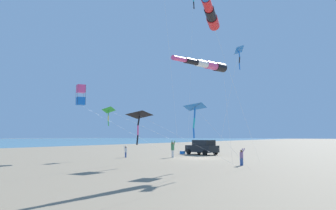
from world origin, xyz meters
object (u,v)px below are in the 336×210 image
at_px(parked_car, 202,147).
at_px(kite_box_magenta_far_left, 81,95).
at_px(person_child_green_jacket, 126,151).
at_px(person_adult_flyer, 173,148).
at_px(kite_delta_yellow_midlevel, 195,107).
at_px(person_child_grey_jacket, 242,156).
at_px(kite_delta_blue_topmost, 139,115).
at_px(kite_delta_black_fish_shape, 109,110).
at_px(cooler_box, 183,152).
at_px(kite_windsock_striped_overhead, 210,11).
at_px(kite_delta_red_high_left, 238,51).
at_px(kite_windsock_long_streamer_left, 208,65).

distance_m(parked_car, kite_box_magenta_far_left, 16.59).
xyz_separation_m(parked_car, person_child_green_jacket, (4.96, 9.19, -0.23)).
height_order(person_adult_flyer, kite_delta_yellow_midlevel, kite_delta_yellow_midlevel).
bearing_deg(person_child_grey_jacket, kite_box_magenta_far_left, 6.64).
relative_size(person_child_grey_jacket, kite_delta_blue_topmost, 0.18).
bearing_deg(person_child_grey_jacket, kite_delta_black_fish_shape, -1.91).
distance_m(cooler_box, person_child_green_jacket, 9.55).
height_order(person_child_grey_jacket, kite_windsock_striped_overhead, kite_windsock_striped_overhead).
xyz_separation_m(kite_delta_yellow_midlevel, kite_delta_blue_topmost, (4.90, -0.02, -0.40)).
bearing_deg(kite_delta_yellow_midlevel, person_child_green_jacket, -31.44).
bearing_deg(parked_car, person_child_grey_jacket, 126.94).
relative_size(kite_windsock_striped_overhead, kite_delta_red_high_left, 1.39).
height_order(kite_windsock_striped_overhead, kite_delta_red_high_left, kite_delta_red_high_left).
height_order(kite_delta_blue_topmost, kite_windsock_striped_overhead, kite_windsock_striped_overhead).
bearing_deg(kite_delta_yellow_midlevel, person_adult_flyer, -52.58).
height_order(kite_delta_yellow_midlevel, kite_delta_red_high_left, kite_delta_red_high_left).
relative_size(person_child_grey_jacket, kite_windsock_long_streamer_left, 0.15).
height_order(kite_box_magenta_far_left, kite_delta_red_high_left, kite_delta_red_high_left).
distance_m(kite_delta_blue_topmost, kite_windsock_long_streamer_left, 6.81).
relative_size(person_child_grey_jacket, kite_delta_red_high_left, 0.12).
bearing_deg(kite_delta_blue_topmost, person_child_green_jacket, -45.64).
bearing_deg(person_child_green_jacket, kite_delta_red_high_left, 169.48).
distance_m(cooler_box, kite_delta_yellow_midlevel, 19.99).
bearing_deg(kite_windsock_long_streamer_left, parked_car, -63.54).
relative_size(person_child_green_jacket, person_child_grey_jacket, 0.98).
distance_m(kite_delta_blue_topmost, kite_windsock_striped_overhead, 10.83).
xyz_separation_m(person_child_green_jacket, kite_windsock_long_streamer_left, (-13.14, 7.24, 6.67)).
height_order(person_child_green_jacket, kite_windsock_long_streamer_left, kite_windsock_long_streamer_left).
bearing_deg(cooler_box, person_child_grey_jacket, 134.58).
bearing_deg(kite_delta_black_fish_shape, kite_delta_blue_topmost, 146.69).
xyz_separation_m(person_child_grey_jacket, kite_windsock_striped_overhead, (-1.47, 9.38, 8.42)).
bearing_deg(kite_delta_red_high_left, kite_windsock_long_streamer_left, 81.69).
height_order(cooler_box, kite_windsock_striped_overhead, kite_windsock_striped_overhead).
bearing_deg(kite_delta_black_fish_shape, kite_box_magenta_far_left, 54.13).
height_order(parked_car, kite_box_magenta_far_left, kite_box_magenta_far_left).
relative_size(person_child_green_jacket, kite_delta_yellow_midlevel, 0.28).
xyz_separation_m(person_adult_flyer, kite_delta_yellow_midlevel, (-7.70, 10.07, 3.39)).
xyz_separation_m(kite_delta_blue_topmost, kite_windsock_long_streamer_left, (-5.90, -0.17, 3.40)).
relative_size(person_adult_flyer, kite_delta_yellow_midlevel, 0.39).
height_order(kite_delta_yellow_midlevel, kite_windsock_striped_overhead, kite_windsock_striped_overhead).
xyz_separation_m(parked_car, person_child_grey_jacket, (-9.03, 12.01, -0.21)).
relative_size(parked_car, person_child_green_jacket, 3.51).
distance_m(kite_windsock_long_streamer_left, kite_delta_red_high_left, 5.13).
height_order(person_child_grey_jacket, kite_delta_black_fish_shape, kite_delta_black_fish_shape).
bearing_deg(person_child_green_jacket, kite_box_magenta_far_left, 65.06).
xyz_separation_m(cooler_box, kite_windsock_long_streamer_left, (-11.10, 16.55, 7.19)).
distance_m(person_adult_flyer, kite_delta_black_fish_shape, 8.07).
xyz_separation_m(kite_delta_black_fish_shape, kite_windsock_long_streamer_left, (-13.61, 4.90, 2.36)).
relative_size(person_adult_flyer, kite_windsock_long_streamer_left, 0.21).
height_order(kite_delta_black_fish_shape, kite_delta_red_high_left, kite_delta_red_high_left).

